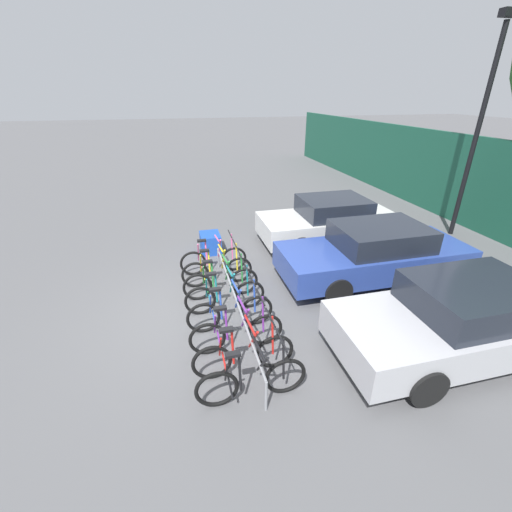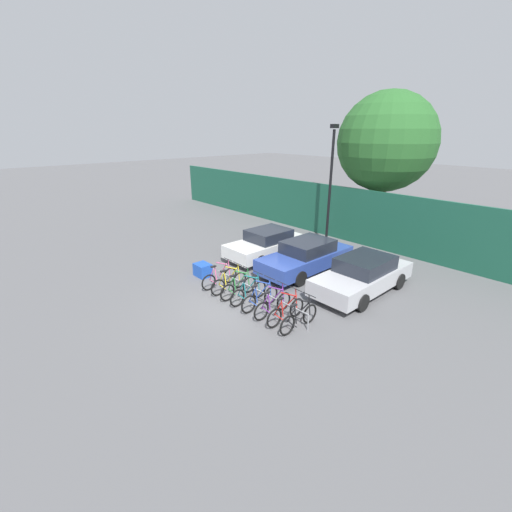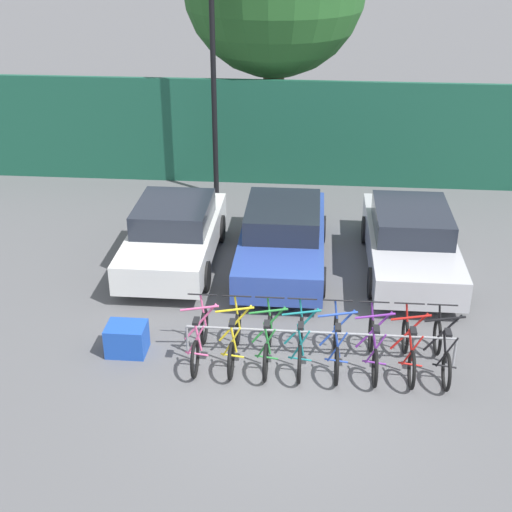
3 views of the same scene
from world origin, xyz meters
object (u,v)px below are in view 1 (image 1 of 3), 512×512
at_px(bicycle_teal, 225,295).
at_px(lamp_post, 480,123).
at_px(bike_rack, 235,298).
at_px(car_white, 330,221).
at_px(bicycle_yellow, 217,270).
at_px(car_silver, 464,319).
at_px(bicycle_purple, 237,332).
at_px(cargo_crate, 210,243).
at_px(bicycle_pink, 214,259).
at_px(bicycle_green, 221,282).
at_px(bicycle_red, 244,355).
at_px(bicycle_black, 252,380).
at_px(car_blue, 374,253).
at_px(bicycle_blue, 230,312).

height_order(bicycle_teal, lamp_post, lamp_post).
bearing_deg(bike_rack, car_white, 132.28).
bearing_deg(bicycle_yellow, car_silver, 48.45).
distance_m(bicycle_teal, bicycle_purple, 1.25).
xyz_separation_m(car_white, lamp_post, (0.35, 4.26, 2.75)).
distance_m(bicycle_purple, cargo_crate, 4.35).
relative_size(bicycle_pink, car_white, 0.41).
bearing_deg(bicycle_yellow, bicycle_green, 0.16).
height_order(bicycle_purple, bicycle_red, same).
xyz_separation_m(bicycle_red, lamp_post, (-4.42, 7.97, 3.06)).
xyz_separation_m(bicycle_red, bicycle_black, (0.56, 0.00, 0.00)).
xyz_separation_m(bicycle_yellow, car_blue, (0.64, 3.78, 0.32)).
distance_m(bicycle_black, car_silver, 3.84).
height_order(bike_rack, bicycle_green, bicycle_green).
height_order(bicycle_green, bicycle_blue, same).
height_order(bicycle_yellow, cargo_crate, bicycle_yellow).
bearing_deg(car_silver, bike_rack, -117.73).
height_order(bicycle_green, bicycle_purple, same).
distance_m(bicycle_red, bicycle_black, 0.56).
bearing_deg(bicycle_black, bicycle_green, -176.52).
bearing_deg(bicycle_green, bicycle_teal, -1.08).
xyz_separation_m(bicycle_pink, bicycle_yellow, (0.61, 0.00, 0.00)).
bearing_deg(bicycle_red, bicycle_purple, 176.84).
bearing_deg(car_blue, bicycle_blue, -73.31).
height_order(bicycle_yellow, bicycle_black, same).
relative_size(bicycle_green, bicycle_teal, 1.00).
bearing_deg(bike_rack, bicycle_purple, -9.12).
height_order(bike_rack, bicycle_purple, bicycle_purple).
bearing_deg(car_white, bicycle_blue, -46.42).
xyz_separation_m(bike_rack, car_blue, (-0.84, 3.63, 0.19)).
bearing_deg(bicycle_pink, cargo_crate, 175.44).
relative_size(bike_rack, bicycle_pink, 2.76).
relative_size(bicycle_red, lamp_post, 0.28).
bearing_deg(bicycle_green, bicycle_red, -1.08).
distance_m(bicycle_pink, bicycle_green, 1.20).
height_order(bicycle_yellow, bicycle_purple, same).
xyz_separation_m(bicycle_black, car_silver, (-0.16, 3.83, 0.31)).
relative_size(bicycle_yellow, car_silver, 0.38).
bearing_deg(car_white, bicycle_yellow, -64.59).
distance_m(bicycle_purple, lamp_post, 9.35).
height_order(bike_rack, car_silver, car_silver).
height_order(bicycle_purple, cargo_crate, bicycle_purple).
distance_m(bicycle_blue, bicycle_purple, 0.63).
relative_size(bicycle_yellow, car_blue, 0.37).
bearing_deg(car_silver, bicycle_yellow, -131.71).
bearing_deg(bicycle_yellow, car_blue, 80.57).
bearing_deg(bicycle_red, bicycle_blue, 176.84).
relative_size(bicycle_green, car_silver, 0.38).
relative_size(bicycle_yellow, bicycle_green, 1.00).
xyz_separation_m(car_silver, cargo_crate, (-5.35, -3.75, -0.42)).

